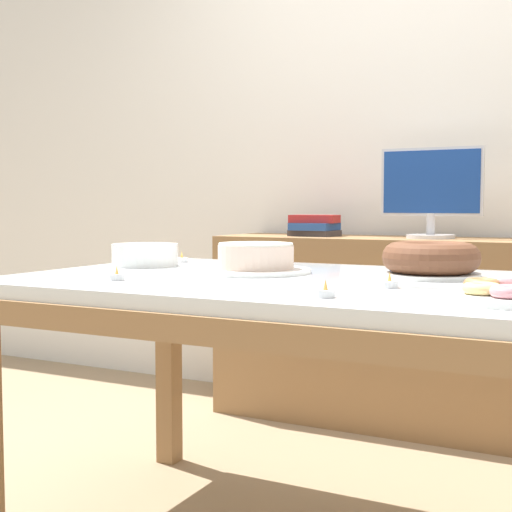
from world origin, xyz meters
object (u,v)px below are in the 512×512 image
at_px(book_stack, 315,226).
at_px(cake_chocolate_round, 256,260).
at_px(tealight_near_front, 325,293).
at_px(plate_stack, 145,255).
at_px(tealight_right_edge, 182,259).
at_px(tealight_near_cakes, 389,283).
at_px(tealight_centre, 117,276).
at_px(computer_monitor, 431,193).
at_px(cake_golden_bundt, 431,260).

bearing_deg(book_stack, cake_chocolate_round, -75.37).
bearing_deg(tealight_near_front, plate_stack, 149.52).
bearing_deg(plate_stack, tealight_right_edge, 80.69).
height_order(tealight_near_cakes, tealight_near_front, same).
bearing_deg(tealight_near_front, cake_chocolate_round, 132.05).
bearing_deg(cake_chocolate_round, tealight_centre, -123.12).
distance_m(computer_monitor, book_stack, 0.54).
height_order(plate_stack, tealight_near_front, plate_stack).
bearing_deg(computer_monitor, tealight_centre, -106.08).
height_order(plate_stack, tealight_right_edge, plate_stack).
relative_size(book_stack, tealight_centre, 5.50).
bearing_deg(computer_monitor, tealight_near_front, -84.13).
height_order(computer_monitor, tealight_near_cakes, computer_monitor).
height_order(cake_chocolate_round, cake_golden_bundt, cake_golden_bundt).
xyz_separation_m(cake_chocolate_round, tealight_centre, (-0.22, -0.34, -0.03)).
distance_m(tealight_centre, tealight_near_front, 0.61).
bearing_deg(tealight_near_front, tealight_right_edge, 140.33).
xyz_separation_m(computer_monitor, plate_stack, (-0.64, -1.13, -0.21)).
bearing_deg(tealight_near_front, tealight_centre, 172.73).
bearing_deg(cake_chocolate_round, book_stack, 104.63).
height_order(cake_golden_bundt, tealight_right_edge, cake_golden_bundt).
bearing_deg(book_stack, cake_golden_bundt, -54.02).
bearing_deg(tealight_centre, tealight_near_cakes, 13.04).
bearing_deg(tealight_near_front, cake_golden_bundt, 79.89).
distance_m(book_stack, tealight_near_front, 1.75).
bearing_deg(cake_golden_bundt, tealight_centre, -147.26).
distance_m(plate_stack, tealight_near_front, 0.93).
bearing_deg(book_stack, tealight_near_front, -66.76).
height_order(cake_chocolate_round, tealight_near_front, cake_chocolate_round).
xyz_separation_m(plate_stack, tealight_near_front, (0.80, -0.47, -0.02)).
xyz_separation_m(book_stack, cake_golden_bundt, (0.78, -1.08, -0.05)).
height_order(cake_golden_bundt, plate_stack, cake_golden_bundt).
bearing_deg(tealight_centre, cake_golden_bundt, 32.74).
bearing_deg(cake_golden_bundt, tealight_near_front, -100.11).
distance_m(cake_chocolate_round, tealight_centre, 0.41).
bearing_deg(computer_monitor, tealight_right_edge, -122.50).
xyz_separation_m(computer_monitor, tealight_right_edge, (-0.61, -0.96, -0.23)).
relative_size(tealight_centre, tealight_near_front, 1.00).
distance_m(tealight_centre, tealight_near_cakes, 0.69).
distance_m(cake_chocolate_round, tealight_near_front, 0.57).
xyz_separation_m(computer_monitor, cake_chocolate_round, (-0.22, -1.18, -0.21)).
distance_m(book_stack, cake_golden_bundt, 1.33).
xyz_separation_m(book_stack, plate_stack, (-0.12, -1.13, -0.07)).
height_order(plate_stack, tealight_near_cakes, plate_stack).
height_order(cake_chocolate_round, tealight_near_cakes, cake_chocolate_round).
bearing_deg(tealight_near_cakes, tealight_near_front, -106.23).
bearing_deg(tealight_right_edge, plate_stack, -99.31).
relative_size(book_stack, tealight_near_front, 5.50).
relative_size(cake_chocolate_round, tealight_right_edge, 7.87).
distance_m(tealight_right_edge, tealight_near_front, 1.01).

